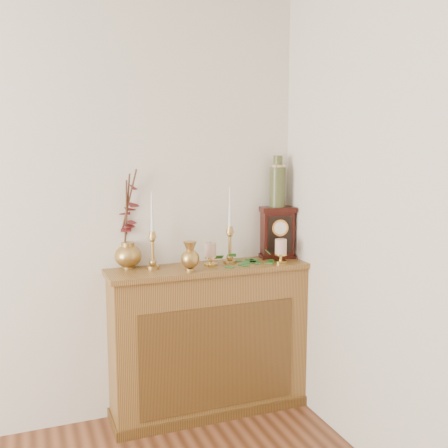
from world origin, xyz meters
name	(u,v)px	position (x,y,z in m)	size (l,w,h in m)	color
console_shelf	(210,344)	(1.40, 2.10, 0.44)	(1.24, 0.34, 0.93)	olive
candlestick_left	(153,244)	(1.06, 2.15, 1.08)	(0.08, 0.08, 0.45)	#B29347
candlestick_center	(230,239)	(1.54, 2.12, 1.08)	(0.08, 0.08, 0.47)	#B29347
bud_vase	(190,257)	(1.25, 2.00, 1.02)	(0.11, 0.11, 0.17)	#B29347
ginger_jar	(128,223)	(0.94, 2.25, 1.19)	(0.24, 0.26, 0.59)	#B29347
pillar_candle_left	(211,253)	(1.41, 2.10, 1.01)	(0.08, 0.08, 0.15)	gold
pillar_candle_right	(281,250)	(1.84, 2.02, 1.01)	(0.08, 0.08, 0.16)	gold
ivy_garland	(237,262)	(1.58, 2.09, 0.94)	(0.50, 0.20, 0.08)	#296A28
mantel_clock	(277,233)	(1.89, 2.18, 1.09)	(0.25, 0.19, 0.33)	black
ceramic_vase	(278,184)	(1.89, 2.18, 1.41)	(0.10, 0.10, 0.33)	#1A3424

